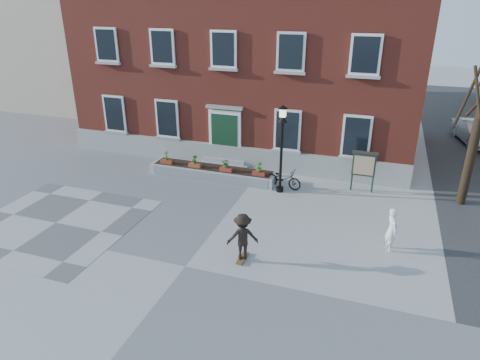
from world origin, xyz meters
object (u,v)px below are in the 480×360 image
at_px(bicycle, 283,178).
at_px(notice_board, 364,165).
at_px(skateboarder, 243,237).
at_px(parked_car, 475,132).
at_px(bystander, 392,229).
at_px(lamp_post, 282,137).

bearing_deg(bicycle, notice_board, -67.38).
bearing_deg(notice_board, skateboarder, -115.49).
distance_m(parked_car, notice_board, 10.92).
distance_m(bystander, lamp_post, 6.11).
xyz_separation_m(bystander, skateboarder, (-4.59, -2.25, 0.09)).
height_order(parked_car, lamp_post, lamp_post).
relative_size(bicycle, skateboarder, 1.03).
bearing_deg(bystander, skateboarder, 94.55).
height_order(lamp_post, skateboarder, lamp_post).
xyz_separation_m(parked_car, skateboarder, (-9.06, -16.15, 0.20)).
distance_m(bystander, notice_board, 4.85).
height_order(bicycle, notice_board, notice_board).
relative_size(parked_car, bystander, 2.62).
relative_size(bystander, lamp_post, 0.40).
bearing_deg(bicycle, parked_car, -32.44).
relative_size(bicycle, lamp_post, 0.44).
distance_m(lamp_post, skateboarder, 5.93).
bearing_deg(skateboarder, notice_board, 64.51).
distance_m(bicycle, parked_car, 13.59).
bearing_deg(parked_car, lamp_post, -143.69).
xyz_separation_m(bicycle, skateboarder, (0.13, -6.14, 0.42)).
bearing_deg(bystander, parked_car, -39.46).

